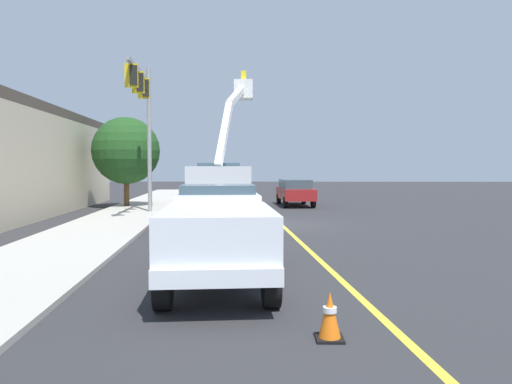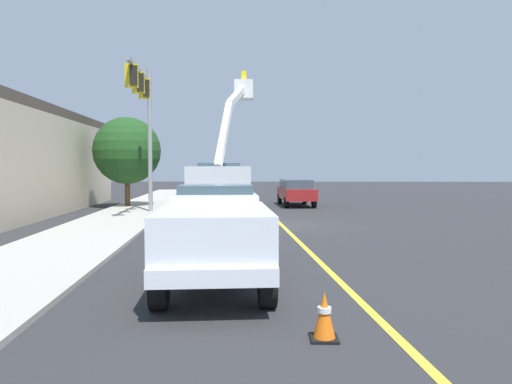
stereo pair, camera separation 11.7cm
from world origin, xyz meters
name	(u,v)px [view 2 (the right image)]	position (x,y,z in m)	size (l,w,h in m)	color
ground	(281,225)	(0.00, 0.00, 0.00)	(120.00, 120.00, 0.00)	#2D2D30
sidewalk_far_side	(107,225)	(-0.76, 7.33, 0.06)	(60.00, 3.60, 0.12)	#B2ADA3
lane_centre_stripe	(281,225)	(0.00, 0.00, 0.00)	(50.00, 0.16, 0.01)	yellow
utility_bucket_truck	(219,186)	(1.22, 2.82, 1.62)	(8.41, 3.33, 7.17)	silver
service_pickup_truck	(215,231)	(-10.32, 1.65, 1.12)	(5.79, 2.66, 2.06)	white
passing_minivan	(296,191)	(10.10, -1.17, 0.97)	(4.97, 2.38, 1.69)	maroon
traffic_cone_leading	(324,316)	(-13.58, -0.31, 0.35)	(0.40, 0.40, 0.71)	black
traffic_cone_mid_front	(267,228)	(-4.07, 0.58, 0.39)	(0.40, 0.40, 0.80)	black
traffic_cone_mid_rear	(251,205)	(5.58, 1.53, 0.39)	(0.40, 0.40, 0.79)	black
traffic_signal_mast	(144,108)	(2.91, 6.68, 5.40)	(5.85, 0.91, 7.71)	gray
street_tree_right	(127,151)	(8.25, 9.21, 3.48)	(4.07, 4.07, 5.52)	brown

